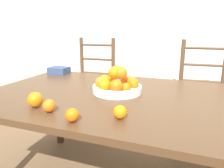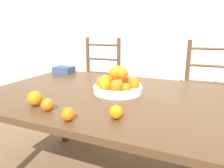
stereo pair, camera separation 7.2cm
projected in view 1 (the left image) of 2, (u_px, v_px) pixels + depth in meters
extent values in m
cube|color=silver|center=(163.00, 15.00, 2.65)|extent=(8.00, 0.06, 2.60)
cube|color=#4C331E|center=(124.00, 98.00, 1.38)|extent=(1.81, 1.10, 0.03)
cylinder|color=#4C331E|center=(59.00, 110.00, 2.18)|extent=(0.07, 0.07, 0.70)
cylinder|color=white|center=(117.00, 89.00, 1.44)|extent=(0.32, 0.32, 0.04)
torus|color=white|center=(117.00, 86.00, 1.43)|extent=(0.32, 0.32, 0.02)
sphere|color=orange|center=(134.00, 84.00, 1.40)|extent=(0.07, 0.07, 0.07)
sphere|color=orange|center=(132.00, 81.00, 1.46)|extent=(0.07, 0.07, 0.07)
sphere|color=orange|center=(125.00, 80.00, 1.51)|extent=(0.06, 0.06, 0.06)
sphere|color=orange|center=(112.00, 80.00, 1.52)|extent=(0.07, 0.07, 0.07)
sphere|color=orange|center=(105.00, 80.00, 1.49)|extent=(0.07, 0.07, 0.07)
sphere|color=orange|center=(101.00, 83.00, 1.43)|extent=(0.08, 0.08, 0.08)
sphere|color=orange|center=(105.00, 85.00, 1.35)|extent=(0.08, 0.08, 0.08)
sphere|color=orange|center=(116.00, 86.00, 1.32)|extent=(0.08, 0.08, 0.08)
sphere|color=orange|center=(126.00, 88.00, 1.33)|extent=(0.06, 0.06, 0.06)
sphere|color=orange|center=(121.00, 73.00, 1.39)|extent=(0.08, 0.08, 0.08)
sphere|color=orange|center=(117.00, 71.00, 1.43)|extent=(0.08, 0.08, 0.08)
sphere|color=orange|center=(114.00, 73.00, 1.40)|extent=(0.08, 0.08, 0.08)
sphere|color=orange|center=(120.00, 112.00, 1.02)|extent=(0.06, 0.06, 0.06)
sphere|color=orange|center=(49.00, 106.00, 1.10)|extent=(0.07, 0.07, 0.07)
sphere|color=orange|center=(35.00, 100.00, 1.16)|extent=(0.08, 0.08, 0.08)
sphere|color=orange|center=(72.00, 115.00, 0.98)|extent=(0.06, 0.06, 0.06)
cylinder|color=#513823|center=(69.00, 116.00, 2.32)|extent=(0.04, 0.04, 0.47)
cylinder|color=#513823|center=(102.00, 121.00, 2.20)|extent=(0.04, 0.04, 0.47)
cylinder|color=#513823|center=(83.00, 82.00, 2.58)|extent=(0.04, 0.04, 1.04)
cylinder|color=#513823|center=(113.00, 85.00, 2.46)|extent=(0.04, 0.04, 1.04)
cube|color=#513823|center=(91.00, 90.00, 2.36)|extent=(0.43, 0.42, 0.04)
cylinder|color=#513823|center=(97.00, 73.00, 2.49)|extent=(0.38, 0.04, 0.02)
cylinder|color=#513823|center=(97.00, 59.00, 2.45)|extent=(0.38, 0.04, 0.02)
cylinder|color=#513823|center=(97.00, 45.00, 2.41)|extent=(0.38, 0.04, 0.02)
cylinder|color=#513823|center=(177.00, 133.00, 1.94)|extent=(0.04, 0.04, 0.47)
cylinder|color=#513823|center=(224.00, 140.00, 1.83)|extent=(0.04, 0.04, 0.47)
cylinder|color=#513823|center=(180.00, 92.00, 2.20)|extent=(0.04, 0.04, 1.04)
cylinder|color=#513823|center=(221.00, 95.00, 2.09)|extent=(0.04, 0.04, 1.04)
cube|color=#513823|center=(201.00, 102.00, 1.98)|extent=(0.44, 0.42, 0.04)
cylinder|color=#513823|center=(201.00, 81.00, 2.11)|extent=(0.38, 0.05, 0.02)
cylinder|color=#513823|center=(203.00, 65.00, 2.07)|extent=(0.38, 0.05, 0.02)
cylinder|color=#513823|center=(205.00, 48.00, 2.03)|extent=(0.38, 0.05, 0.02)
cube|color=#334770|center=(59.00, 70.00, 2.01)|extent=(0.17, 0.13, 0.06)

